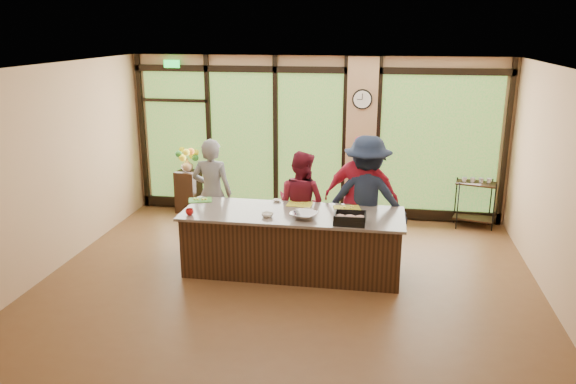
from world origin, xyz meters
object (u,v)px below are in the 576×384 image
(cook_right, at_px, (367,199))
(roasting_pan, at_px, (350,221))
(island_base, at_px, (292,243))
(cook_left, at_px, (212,193))
(bar_cart, at_px, (475,198))
(flower_stand, at_px, (189,191))

(cook_right, height_order, roasting_pan, cook_right)
(island_base, bearing_deg, roasting_pan, -21.64)
(cook_left, height_order, roasting_pan, cook_left)
(island_base, xyz_separation_m, bar_cart, (2.93, 2.45, 0.11))
(bar_cart, bearing_deg, cook_right, -121.75)
(cook_left, height_order, cook_right, cook_right)
(island_base, height_order, flower_stand, island_base)
(roasting_pan, bearing_deg, bar_cart, 55.08)
(roasting_pan, distance_m, bar_cart, 3.50)
(cook_left, distance_m, roasting_pan, 2.56)
(roasting_pan, xyz_separation_m, flower_stand, (-3.29, 2.79, -0.55))
(cook_right, distance_m, roasting_pan, 1.04)
(cook_left, xyz_separation_m, flower_stand, (-1.00, 1.64, -0.49))
(island_base, relative_size, bar_cart, 3.36)
(cook_right, bearing_deg, flower_stand, -19.06)
(cook_right, bearing_deg, roasting_pan, 87.13)
(roasting_pan, relative_size, bar_cart, 0.46)
(cook_right, relative_size, flower_stand, 2.38)
(island_base, bearing_deg, bar_cart, 39.94)
(roasting_pan, bearing_deg, cook_right, 81.21)
(roasting_pan, distance_m, flower_stand, 4.35)
(flower_stand, bearing_deg, bar_cart, 9.23)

